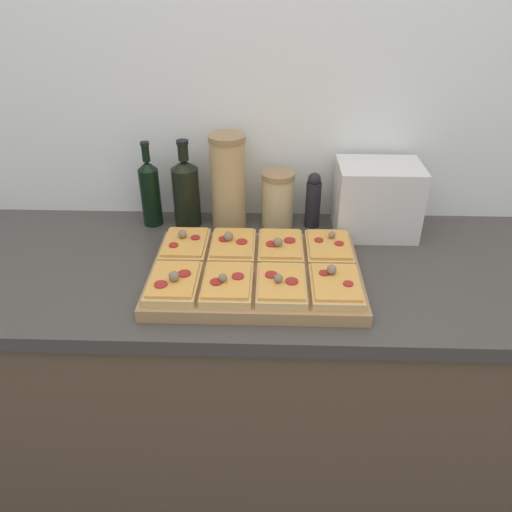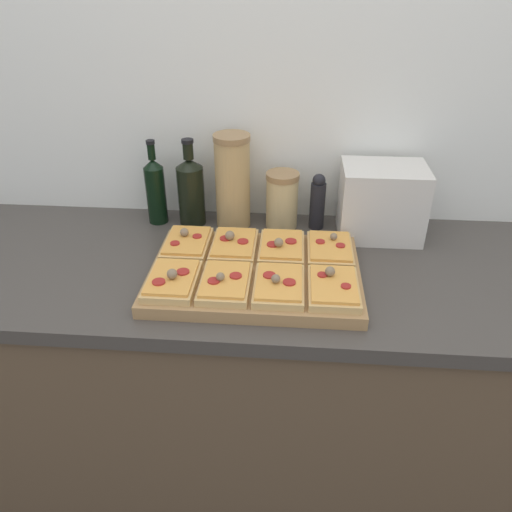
% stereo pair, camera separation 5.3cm
% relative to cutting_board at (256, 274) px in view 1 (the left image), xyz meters
% --- Properties ---
extents(wall_back, '(6.00, 0.06, 2.50)m').
position_rel_cutting_board_xyz_m(wall_back, '(0.06, 0.43, 0.35)').
color(wall_back, silver).
rests_on(wall_back, ground_plane).
extents(kitchen_counter, '(2.63, 0.67, 0.88)m').
position_rel_cutting_board_xyz_m(kitchen_counter, '(0.06, 0.07, -0.46)').
color(kitchen_counter, brown).
rests_on(kitchen_counter, ground_plane).
extents(cutting_board, '(0.55, 0.39, 0.03)m').
position_rel_cutting_board_xyz_m(cutting_board, '(0.00, 0.00, 0.00)').
color(cutting_board, '#A37A4C').
rests_on(cutting_board, kitchen_counter).
extents(pizza_slice_back_left, '(0.12, 0.18, 0.05)m').
position_rel_cutting_board_xyz_m(pizza_slice_back_left, '(-0.20, 0.09, 0.03)').
color(pizza_slice_back_left, tan).
rests_on(pizza_slice_back_left, cutting_board).
extents(pizza_slice_back_midleft, '(0.12, 0.18, 0.05)m').
position_rel_cutting_board_xyz_m(pizza_slice_back_midleft, '(-0.07, 0.09, 0.03)').
color(pizza_slice_back_midleft, tan).
rests_on(pizza_slice_back_midleft, cutting_board).
extents(pizza_slice_back_midright, '(0.12, 0.18, 0.05)m').
position_rel_cutting_board_xyz_m(pizza_slice_back_midright, '(0.07, 0.09, 0.03)').
color(pizza_slice_back_midright, tan).
rests_on(pizza_slice_back_midright, cutting_board).
extents(pizza_slice_back_right, '(0.12, 0.18, 0.05)m').
position_rel_cutting_board_xyz_m(pizza_slice_back_right, '(0.20, 0.09, 0.03)').
color(pizza_slice_back_right, tan).
rests_on(pizza_slice_back_right, cutting_board).
extents(pizza_slice_front_left, '(0.12, 0.18, 0.05)m').
position_rel_cutting_board_xyz_m(pizza_slice_front_left, '(-0.20, -0.09, 0.03)').
color(pizza_slice_front_left, tan).
rests_on(pizza_slice_front_left, cutting_board).
extents(pizza_slice_front_midleft, '(0.12, 0.18, 0.05)m').
position_rel_cutting_board_xyz_m(pizza_slice_front_midleft, '(-0.07, -0.09, 0.03)').
color(pizza_slice_front_midleft, tan).
rests_on(pizza_slice_front_midleft, cutting_board).
extents(pizza_slice_front_midright, '(0.12, 0.18, 0.05)m').
position_rel_cutting_board_xyz_m(pizza_slice_front_midright, '(0.07, -0.09, 0.03)').
color(pizza_slice_front_midright, tan).
rests_on(pizza_slice_front_midright, cutting_board).
extents(pizza_slice_front_right, '(0.12, 0.18, 0.05)m').
position_rel_cutting_board_xyz_m(pizza_slice_front_right, '(0.20, -0.09, 0.03)').
color(pizza_slice_front_right, tan).
rests_on(pizza_slice_front_right, cutting_board).
extents(olive_oil_bottle, '(0.06, 0.06, 0.27)m').
position_rel_cutting_board_xyz_m(olive_oil_bottle, '(-0.34, 0.31, 0.09)').
color(olive_oil_bottle, black).
rests_on(olive_oil_bottle, kitchen_counter).
extents(wine_bottle, '(0.08, 0.08, 0.28)m').
position_rel_cutting_board_xyz_m(wine_bottle, '(-0.23, 0.31, 0.10)').
color(wine_bottle, black).
rests_on(wine_bottle, kitchen_counter).
extents(grain_jar_tall, '(0.11, 0.11, 0.29)m').
position_rel_cutting_board_xyz_m(grain_jar_tall, '(-0.09, 0.31, 0.13)').
color(grain_jar_tall, tan).
rests_on(grain_jar_tall, kitchen_counter).
extents(grain_jar_short, '(0.10, 0.10, 0.18)m').
position_rel_cutting_board_xyz_m(grain_jar_short, '(0.06, 0.31, 0.07)').
color(grain_jar_short, tan).
rests_on(grain_jar_short, kitchen_counter).
extents(pepper_mill, '(0.05, 0.05, 0.18)m').
position_rel_cutting_board_xyz_m(pepper_mill, '(0.17, 0.31, 0.07)').
color(pepper_mill, black).
rests_on(pepper_mill, kitchen_counter).
extents(toaster_oven, '(0.27, 0.18, 0.22)m').
position_rel_cutting_board_xyz_m(toaster_oven, '(0.36, 0.28, 0.09)').
color(toaster_oven, beige).
rests_on(toaster_oven, kitchen_counter).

